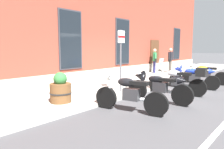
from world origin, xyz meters
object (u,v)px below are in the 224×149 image
object	(u,v)px
motorcycle_yellow_naked	(204,74)
motorcycle_black_sport	(156,85)
pedestrian_striped_shirt	(154,59)
motorcycle_silver_touring	(180,80)
motorcycle_black_naked	(129,94)
barrel_planter	(61,90)
motorcycle_blue_sport	(191,76)
pedestrian_dark_jacket	(170,59)
parking_sign	(121,52)

from	to	relation	value
motorcycle_yellow_naked	motorcycle_black_sport	bearing A→B (deg)	179.15
motorcycle_yellow_naked	pedestrian_striped_shirt	size ratio (longest dim) A/B	1.35
motorcycle_black_sport	motorcycle_silver_touring	xyz separation A→B (m)	(1.54, -0.13, 0.01)
motorcycle_black_sport	motorcycle_black_naked	bearing A→B (deg)	178.49
motorcycle_silver_touring	barrel_planter	size ratio (longest dim) A/B	2.37
motorcycle_blue_sport	barrel_planter	size ratio (longest dim) A/B	2.29
pedestrian_dark_jacket	motorcycle_black_sport	bearing A→B (deg)	-158.06
motorcycle_yellow_naked	pedestrian_dark_jacket	xyz separation A→B (m)	(2.57, 2.98, 0.55)
motorcycle_blue_sport	motorcycle_black_naked	bearing A→B (deg)	179.18
motorcycle_silver_touring	motorcycle_yellow_naked	world-z (taller)	motorcycle_silver_touring
barrel_planter	motorcycle_black_naked	bearing A→B (deg)	-65.03
motorcycle_black_naked	pedestrian_dark_jacket	size ratio (longest dim) A/B	1.31
motorcycle_yellow_naked	parking_sign	bearing A→B (deg)	161.11
pedestrian_dark_jacket	motorcycle_black_naked	bearing A→B (deg)	-161.68
motorcycle_black_naked	barrel_planter	size ratio (longest dim) A/B	2.33
motorcycle_yellow_naked	parking_sign	world-z (taller)	parking_sign
barrel_planter	motorcycle_silver_touring	bearing A→B (deg)	-28.01
motorcycle_black_sport	barrel_planter	xyz separation A→B (m)	(-2.33, 1.92, -0.04)
motorcycle_silver_touring	motorcycle_blue_sport	distance (m)	1.54
motorcycle_black_naked	motorcycle_silver_touring	distance (m)	3.00
parking_sign	barrel_planter	world-z (taller)	parking_sign
motorcycle_black_naked	pedestrian_dark_jacket	bearing A→B (deg)	18.32
motorcycle_yellow_naked	pedestrian_striped_shirt	distance (m)	4.02
motorcycle_silver_touring	motorcycle_black_sport	bearing A→B (deg)	175.03
motorcycle_black_naked	pedestrian_dark_jacket	xyz separation A→B (m)	(8.68, 2.87, 0.54)
pedestrian_striped_shirt	barrel_planter	bearing A→B (deg)	-169.13
motorcycle_yellow_naked	motorcycle_blue_sport	bearing A→B (deg)	178.46
motorcycle_silver_touring	motorcycle_blue_sport	size ratio (longest dim) A/B	1.04
motorcycle_blue_sport	pedestrian_dark_jacket	world-z (taller)	pedestrian_dark_jacket
motorcycle_silver_touring	pedestrian_striped_shirt	size ratio (longest dim) A/B	1.37
motorcycle_black_sport	motorcycle_yellow_naked	distance (m)	4.66
pedestrian_striped_shirt	parking_sign	xyz separation A→B (m)	(-6.23, -2.07, 0.60)
barrel_planter	pedestrian_dark_jacket	bearing A→B (deg)	5.90
pedestrian_dark_jacket	motorcycle_silver_touring	bearing A→B (deg)	-151.84
barrel_planter	motorcycle_blue_sport	bearing A→B (deg)	-19.85
motorcycle_blue_sport	pedestrian_striped_shirt	world-z (taller)	pedestrian_striped_shirt
pedestrian_dark_jacket	barrel_planter	world-z (taller)	pedestrian_dark_jacket
motorcycle_silver_touring	barrel_planter	world-z (taller)	motorcycle_silver_touring
pedestrian_striped_shirt	motorcycle_black_sport	bearing A→B (deg)	-150.33
motorcycle_black_sport	pedestrian_striped_shirt	distance (m)	7.24
motorcycle_black_naked	pedestrian_striped_shirt	bearing A→B (deg)	24.60
motorcycle_silver_touring	pedestrian_striped_shirt	distance (m)	6.04
motorcycle_blue_sport	motorcycle_yellow_naked	bearing A→B (deg)	-1.54
motorcycle_silver_touring	parking_sign	size ratio (longest dim) A/B	0.95
motorcycle_blue_sport	pedestrian_striped_shirt	size ratio (longest dim) A/B	1.32
pedestrian_dark_jacket	motorcycle_yellow_naked	bearing A→B (deg)	-130.73
motorcycle_silver_touring	pedestrian_dark_jacket	bearing A→B (deg)	28.16
parking_sign	motorcycle_yellow_naked	bearing A→B (deg)	-18.89
motorcycle_silver_touring	motorcycle_yellow_naked	xyz separation A→B (m)	(3.12, 0.06, -0.08)
motorcycle_black_naked	pedestrian_striped_shirt	world-z (taller)	pedestrian_striped_shirt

